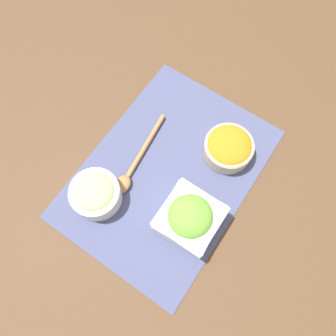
{
  "coord_description": "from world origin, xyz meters",
  "views": [
    {
      "loc": [
        0.21,
        0.15,
        0.74
      ],
      "look_at": [
        0.0,
        0.0,
        0.03
      ],
      "focal_mm": 35.0,
      "sensor_mm": 36.0,
      "label": 1
    }
  ],
  "objects_px": {
    "carrot_bowl": "(229,147)",
    "lettuce_bowl": "(190,218)",
    "wooden_spoon": "(133,167)",
    "cucumber_bowl": "(95,194)"
  },
  "relations": [
    {
      "from": "carrot_bowl",
      "to": "lettuce_bowl",
      "type": "relative_size",
      "value": 0.92
    },
    {
      "from": "carrot_bowl",
      "to": "lettuce_bowl",
      "type": "distance_m",
      "value": 0.2
    },
    {
      "from": "carrot_bowl",
      "to": "wooden_spoon",
      "type": "bearing_deg",
      "value": -45.54
    },
    {
      "from": "carrot_bowl",
      "to": "lettuce_bowl",
      "type": "height_order",
      "value": "lettuce_bowl"
    },
    {
      "from": "carrot_bowl",
      "to": "cucumber_bowl",
      "type": "relative_size",
      "value": 1.04
    },
    {
      "from": "wooden_spoon",
      "to": "carrot_bowl",
      "type": "bearing_deg",
      "value": 134.46
    },
    {
      "from": "carrot_bowl",
      "to": "cucumber_bowl",
      "type": "height_order",
      "value": "cucumber_bowl"
    },
    {
      "from": "lettuce_bowl",
      "to": "carrot_bowl",
      "type": "bearing_deg",
      "value": -175.3
    },
    {
      "from": "cucumber_bowl",
      "to": "wooden_spoon",
      "type": "relative_size",
      "value": 0.49
    },
    {
      "from": "carrot_bowl",
      "to": "wooden_spoon",
      "type": "xyz_separation_m",
      "value": [
        0.16,
        -0.16,
        -0.02
      ]
    }
  ]
}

